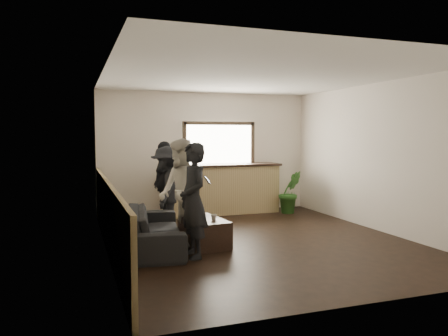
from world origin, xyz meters
name	(u,v)px	position (x,y,z in m)	size (l,w,h in m)	color
ground	(257,240)	(0.00, 0.00, 0.00)	(5.00, 6.00, 0.01)	black
room_shell	(216,156)	(-0.74, 0.00, 1.47)	(5.01, 6.01, 2.80)	silver
bar_counter	(223,186)	(0.30, 2.70, 0.64)	(2.70, 0.68, 2.13)	tan
sofa	(155,229)	(-1.75, 0.10, 0.31)	(2.12, 0.83, 0.62)	black
coffee_table	(204,232)	(-0.95, -0.02, 0.22)	(0.55, 1.00, 0.44)	black
cup_a	(191,215)	(-1.13, 0.15, 0.49)	(0.13, 0.13, 0.10)	silver
cup_b	(214,217)	(-0.84, -0.17, 0.49)	(0.10, 0.10, 0.09)	silver
potted_plant	(290,192)	(1.79, 2.19, 0.49)	(0.54, 0.44, 0.99)	#2D6623
person_a	(193,200)	(-1.30, -0.63, 0.85)	(0.50, 0.66, 1.70)	black
person_b	(181,192)	(-1.30, 0.11, 0.88)	(0.81, 0.96, 1.76)	silver
person_c	(167,189)	(-1.30, 1.26, 0.80)	(0.90, 1.17, 1.61)	black
person_d	(165,182)	(-1.18, 1.99, 0.85)	(0.89, 1.05, 1.69)	black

